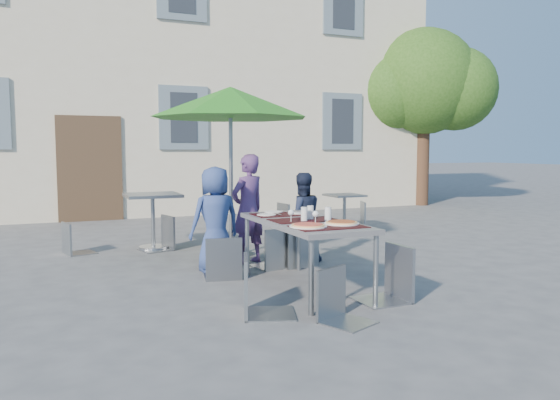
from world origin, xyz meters
name	(u,v)px	position (x,y,z in m)	size (l,w,h in m)	color
ground	(358,301)	(0.00, 0.00, 0.00)	(90.00, 90.00, 0.00)	#48484B
building	(150,31)	(0.00, 11.50, 4.85)	(13.60, 8.20, 11.10)	beige
tree	(425,84)	(6.55, 7.54, 3.25)	(3.60, 3.00, 4.70)	#452C1D
dining_table	(304,225)	(-0.30, 0.61, 0.70)	(0.80, 1.85, 0.76)	#404044
pizza_near_left	(308,226)	(-0.50, 0.10, 0.77)	(0.36, 0.36, 0.03)	white
pizza_near_right	(342,223)	(-0.10, 0.16, 0.77)	(0.35, 0.35, 0.03)	white
glassware	(312,214)	(-0.26, 0.51, 0.83)	(0.45, 0.38, 0.15)	silver
place_settings	(280,213)	(-0.32, 1.23, 0.76)	(0.67, 0.45, 0.01)	white
child_0	(215,219)	(-0.93, 1.82, 0.65)	(0.63, 0.41, 1.30)	navy
child_1	(248,209)	(-0.40, 2.13, 0.72)	(0.53, 0.34, 1.44)	#533369
child_2	(302,217)	(0.31, 1.97, 0.60)	(0.58, 0.33, 1.19)	#1A223B
chair_0	(223,232)	(-0.96, 1.40, 0.55)	(0.49, 0.49, 0.94)	gray
chair_1	(276,222)	(-0.18, 1.69, 0.59)	(0.51, 0.51, 1.00)	gray
chair_2	(300,222)	(0.13, 1.66, 0.58)	(0.47, 0.47, 0.98)	gray
chair_3	(257,249)	(-1.08, -0.05, 0.61)	(0.58, 0.58, 1.03)	#90989B
chair_4	(391,239)	(0.31, -0.10, 0.62)	(0.47, 0.47, 1.04)	gray
chair_5	(340,264)	(-0.48, -0.50, 0.51)	(0.51, 0.52, 0.88)	gray
patio_umbrella	(230,104)	(-0.44, 2.69, 2.12)	(2.21, 2.21, 2.36)	#AAADB2
cafe_table_0	(153,209)	(-1.37, 3.66, 0.61)	(0.78, 0.78, 0.84)	#AAADB2
bg_chair_l_0	(73,219)	(-2.50, 3.68, 0.51)	(0.48, 0.47, 0.87)	#90969B
bg_chair_r_0	(161,212)	(-1.26, 3.56, 0.56)	(0.52, 0.52, 0.96)	gray
cafe_table_1	(344,207)	(2.27, 4.27, 0.43)	(0.62, 0.62, 0.67)	#AAADB2
bg_chair_l_1	(288,200)	(1.24, 4.52, 0.58)	(0.48, 0.48, 0.99)	gray
bg_chair_r_1	(358,199)	(2.65, 4.42, 0.56)	(0.54, 0.54, 0.95)	#92999D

